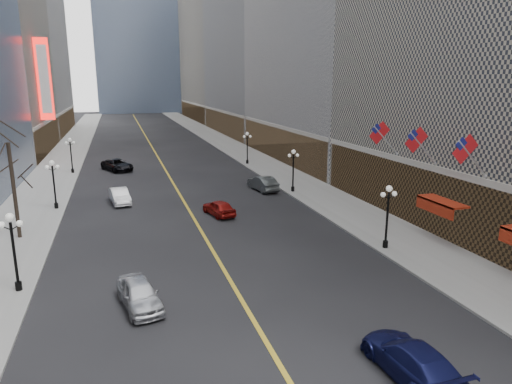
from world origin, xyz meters
TOP-DOWN VIEW (x-y plane):
  - sidewalk_east at (14.00, 70.00)m, footprint 6.00×230.00m
  - sidewalk_west at (-14.00, 70.00)m, footprint 6.00×230.00m
  - lane_line at (0.00, 80.00)m, footprint 0.25×200.00m
  - bldg_east_c at (29.88, 106.00)m, footprint 26.60×40.60m
  - bldg_east_d at (29.90, 149.00)m, footprint 26.60×46.60m
  - streetlamp_east_1 at (11.80, 30.00)m, footprint 1.26×0.44m
  - streetlamp_east_2 at (11.80, 48.00)m, footprint 1.26×0.44m
  - streetlamp_east_3 at (11.80, 66.00)m, footprint 1.26×0.44m
  - streetlamp_west_1 at (-11.80, 30.00)m, footprint 1.26×0.44m
  - streetlamp_west_2 at (-11.80, 48.00)m, footprint 1.26×0.44m
  - streetlamp_west_3 at (-11.80, 66.00)m, footprint 1.26×0.44m
  - flag_3 at (15.31, 27.00)m, footprint 2.87×0.12m
  - flag_4 at (15.31, 32.00)m, footprint 2.87×0.12m
  - flag_5 at (15.31, 37.00)m, footprint 2.87×0.12m
  - awning_c at (16.11, 30.00)m, footprint 1.40×4.00m
  - theatre_marquee at (-15.88, 80.00)m, footprint 2.00×0.55m
  - tree_west_far at (-13.50, 40.00)m, footprint 3.60×3.60m
  - car_nb_near at (-5.34, 26.26)m, footprint 2.60×4.67m
  - car_nb_mid at (-6.09, 48.68)m, footprint 2.17×4.65m
  - car_nb_far at (-6.21, 66.53)m, footprint 4.69×6.16m
  - car_sb_near at (4.82, 17.09)m, footprint 2.30×5.23m
  - car_sb_mid at (2.33, 41.84)m, footprint 2.62×4.42m
  - car_sb_far at (9.00, 49.88)m, footprint 2.38×5.10m

SIDE VIEW (x-z plane):
  - lane_line at x=0.00m, z-range 0.00..0.02m
  - sidewalk_east at x=14.00m, z-range 0.00..0.15m
  - sidewalk_west at x=-14.00m, z-range 0.00..0.15m
  - car_sb_mid at x=2.33m, z-range 0.00..1.41m
  - car_nb_mid at x=-6.09m, z-range 0.00..1.48m
  - car_sb_near at x=4.82m, z-range 0.00..1.49m
  - car_nb_near at x=-5.34m, z-range 0.00..1.50m
  - car_nb_far at x=-6.21m, z-range 0.00..1.56m
  - car_sb_far at x=9.00m, z-range 0.00..1.62m
  - streetlamp_east_1 at x=11.80m, z-range 0.64..5.16m
  - streetlamp_east_2 at x=11.80m, z-range 0.64..5.16m
  - streetlamp_east_3 at x=11.80m, z-range 0.64..5.16m
  - streetlamp_west_1 at x=-11.80m, z-range 0.64..5.16m
  - streetlamp_west_2 at x=-11.80m, z-range 0.64..5.16m
  - streetlamp_west_3 at x=-11.80m, z-range 0.64..5.16m
  - awning_c at x=16.11m, z-range 2.62..3.54m
  - tree_west_far at x=-13.50m, z-range 2.28..10.20m
  - flag_3 at x=15.31m, z-range 5.85..8.72m
  - flag_4 at x=15.31m, z-range 5.85..8.72m
  - flag_5 at x=15.31m, z-range 5.85..8.72m
  - theatre_marquee at x=-15.88m, z-range 6.00..18.00m
  - bldg_east_c at x=29.88m, z-range -0.22..48.58m
  - bldg_east_d at x=29.90m, z-range -0.23..62.57m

